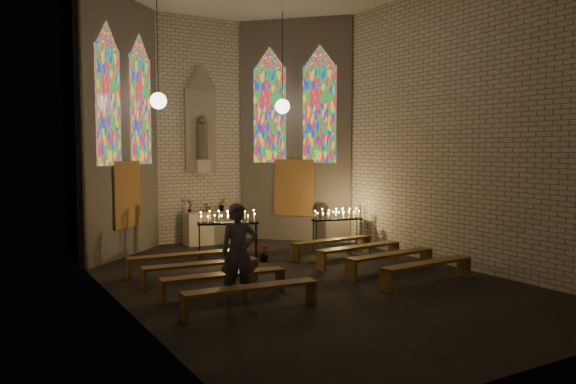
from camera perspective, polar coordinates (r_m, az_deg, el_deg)
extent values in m
plane|color=black|center=(12.78, 1.20, -8.80)|extent=(12.00, 12.00, 0.00)
cube|color=beige|center=(17.85, -8.97, 6.18)|extent=(8.00, 0.02, 7.00)
cube|color=beige|center=(8.00, 24.57, 8.25)|extent=(8.00, 0.02, 7.00)
cube|color=beige|center=(10.92, -17.12, 7.28)|extent=(0.02, 12.00, 7.00)
cube|color=beige|center=(14.95, 14.49, 6.48)|extent=(0.02, 12.00, 7.00)
cube|color=beige|center=(15.83, -16.65, 6.30)|extent=(2.72, 2.72, 7.00)
cube|color=beige|center=(17.95, 0.77, 6.22)|extent=(2.72, 2.72, 7.00)
cube|color=#4C3F8C|center=(15.08, -17.79, 8.29)|extent=(0.78, 0.78, 3.00)
cube|color=#4C3F8C|center=(16.47, -14.73, 8.00)|extent=(0.78, 0.78, 3.00)
cube|color=#4C3F8C|center=(18.03, -1.88, 7.80)|extent=(0.78, 0.78, 3.00)
cube|color=#4C3F8C|center=(17.64, 3.22, 7.87)|extent=(0.78, 0.78, 3.00)
cube|color=brown|center=(15.77, -15.99, -0.22)|extent=(0.95, 0.95, 1.80)
cube|color=brown|center=(17.81, 0.63, 0.44)|extent=(0.95, 0.95, 1.80)
cube|color=gray|center=(17.78, -8.87, 6.19)|extent=(1.00, 0.12, 2.60)
cone|color=gray|center=(17.91, -8.93, 11.47)|extent=(1.00, 1.00, 0.80)
cube|color=beige|center=(17.64, -8.66, 2.63)|extent=(0.45, 0.30, 0.40)
cylinder|color=brown|center=(17.64, -8.69, 5.07)|extent=(0.36, 0.36, 1.10)
sphere|color=brown|center=(17.66, -8.71, 7.18)|extent=(0.26, 0.26, 0.26)
sphere|color=white|center=(15.47, -13.03, 9.02)|extent=(0.44, 0.44, 0.44)
cylinder|color=black|center=(15.65, -13.12, 14.13)|extent=(0.02, 0.02, 2.80)
sphere|color=white|center=(17.00, -0.57, 8.69)|extent=(0.44, 0.44, 0.44)
cylinder|color=black|center=(17.16, -0.57, 13.36)|extent=(0.02, 0.02, 2.80)
cube|color=beige|center=(17.49, -8.19, -3.62)|extent=(1.40, 0.60, 1.00)
imported|color=#4C723F|center=(17.27, -9.99, -1.41)|extent=(0.25, 0.21, 0.40)
imported|color=#4C723F|center=(17.38, -8.13, -1.46)|extent=(0.37, 0.35, 0.34)
imported|color=#4C723F|center=(17.51, -6.72, -1.28)|extent=(0.24, 0.20, 0.41)
imported|color=#4C723F|center=(14.63, -2.50, -6.21)|extent=(0.27, 0.27, 0.46)
cube|color=black|center=(15.15, -6.13, -3.17)|extent=(1.66, 0.91, 0.05)
cylinder|color=black|center=(15.03, -8.97, -5.10)|extent=(0.03, 0.03, 0.91)
cylinder|color=black|center=(15.15, -3.19, -4.98)|extent=(0.03, 0.03, 0.91)
cylinder|color=black|center=(15.33, -9.01, -4.91)|extent=(0.03, 0.03, 0.91)
cylinder|color=black|center=(15.45, -3.33, -4.80)|extent=(0.03, 0.03, 0.91)
cube|color=black|center=(16.53, 5.03, -2.78)|extent=(1.55, 0.65, 0.05)
cylinder|color=black|center=(16.19, 2.93, -4.50)|extent=(0.03, 0.03, 0.85)
cylinder|color=black|center=(16.76, 7.43, -4.23)|extent=(0.03, 0.03, 0.85)
cylinder|color=black|center=(16.45, 2.56, -4.36)|extent=(0.03, 0.03, 0.85)
cylinder|color=black|center=(17.01, 7.01, -4.10)|extent=(0.03, 0.03, 0.85)
cube|color=brown|center=(13.38, -10.73, -6.31)|extent=(2.53, 0.54, 0.06)
cube|color=brown|center=(13.16, -15.91, -7.57)|extent=(0.09, 0.35, 0.45)
cube|color=brown|center=(13.78, -5.77, -6.89)|extent=(0.09, 0.35, 0.45)
cube|color=brown|center=(15.31, 4.49, -4.91)|extent=(2.53, 0.54, 0.06)
cube|color=brown|center=(14.62, 0.74, -6.23)|extent=(0.09, 0.35, 0.45)
cube|color=brown|center=(16.14, 7.88, -5.27)|extent=(0.09, 0.35, 0.45)
cube|color=brown|center=(12.27, -8.83, -7.24)|extent=(2.53, 0.54, 0.06)
cube|color=brown|center=(12.03, -14.47, -8.66)|extent=(0.09, 0.35, 0.45)
cube|color=brown|center=(12.72, -3.50, -7.82)|extent=(0.09, 0.35, 0.45)
cube|color=brown|center=(14.35, 7.24, -5.54)|extent=(2.53, 0.54, 0.06)
cube|color=brown|center=(13.62, 3.37, -7.02)|extent=(0.09, 0.35, 0.45)
cube|color=brown|center=(15.23, 10.68, -5.88)|extent=(0.09, 0.35, 0.45)
cube|color=brown|center=(11.19, -6.56, -8.35)|extent=(2.53, 0.54, 0.06)
cube|color=brown|center=(10.91, -12.71, -9.97)|extent=(0.09, 0.35, 0.45)
cube|color=brown|center=(11.69, -0.81, -8.90)|extent=(0.09, 0.35, 0.45)
cube|color=brown|center=(13.44, 10.38, -6.25)|extent=(2.53, 0.54, 0.06)
cube|color=brown|center=(12.66, 6.41, -7.90)|extent=(0.09, 0.35, 0.45)
cube|color=brown|center=(14.36, 13.85, -6.55)|extent=(0.09, 0.35, 0.45)
cube|color=brown|center=(10.13, -3.78, -9.67)|extent=(2.53, 0.54, 0.06)
cube|color=brown|center=(9.81, -10.55, -11.57)|extent=(0.09, 0.35, 0.45)
cube|color=brown|center=(10.69, 2.41, -10.16)|extent=(0.09, 0.35, 0.45)
cube|color=brown|center=(12.57, 13.97, -7.04)|extent=(2.53, 0.54, 0.06)
cube|color=brown|center=(11.75, 9.95, -8.91)|extent=(0.09, 0.35, 0.45)
cube|color=brown|center=(13.54, 17.41, -7.27)|extent=(0.09, 0.35, 0.45)
imported|color=#4C4C56|center=(10.74, -5.04, -6.17)|extent=(0.79, 0.63, 1.89)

